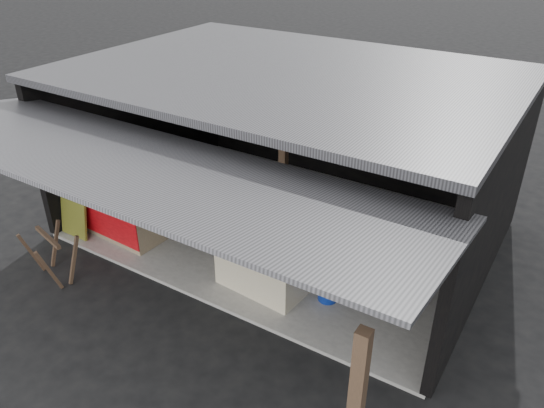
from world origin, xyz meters
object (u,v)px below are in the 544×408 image
Objects in this scene: banana_table at (265,265)px; neighbor_stall at (121,209)px; sawhorse at (51,251)px; water_barrel at (328,288)px; white_crate at (300,235)px; plastic_chair at (372,228)px.

banana_table is 0.88× the size of neighbor_stall.
sawhorse is at bearing -148.25° from banana_table.
banana_table reaches higher than water_barrel.
sawhorse reaches higher than water_barrel.
white_crate is 0.58× the size of neighbor_stall.
neighbor_stall is 3.84× the size of water_barrel.
white_crate is 3.31m from neighbor_stall.
plastic_chair is at bearing 52.27° from sawhorse.
white_crate is 2.24× the size of water_barrel.
neighbor_stall reaches higher than banana_table.
banana_table is 1.62× the size of plastic_chair.
white_crate is at bearing 19.26° from neighbor_stall.
white_crate is at bearing -157.17° from plastic_chair.
sawhorse is at bearing -87.11° from neighbor_stall.
white_crate is (0.12, 0.89, 0.10)m from banana_table.
neighbor_stall reaches higher than sawhorse.
water_barrel is at bearing 37.95° from sawhorse.
banana_table is at bearing 3.77° from neighbor_stall.
neighbor_stall is at bearing -167.15° from white_crate.
plastic_chair is at bearing 25.27° from neighbor_stall.
sawhorse is (0.01, -1.51, -0.05)m from neighbor_stall.
white_crate is at bearing 51.97° from sawhorse.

